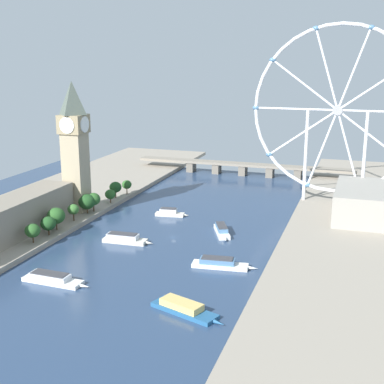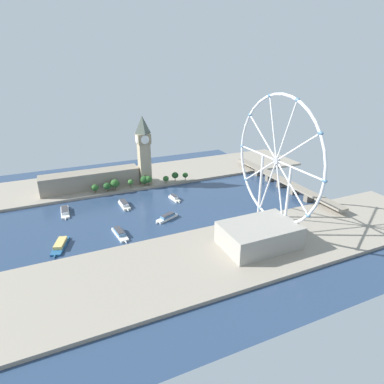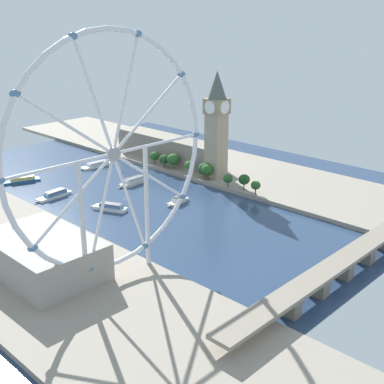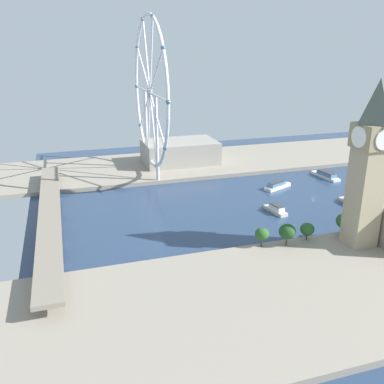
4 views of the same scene
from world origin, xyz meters
TOP-DOWN VIEW (x-y plane):
  - ground_plane at (0.00, 0.00)m, footprint 380.13×380.13m
  - riverbank_left at (-105.07, 0.00)m, footprint 90.00×520.00m
  - riverbank_right at (105.07, 0.00)m, footprint 90.00×520.00m
  - clock_tower at (-75.67, 23.00)m, footprint 16.60×16.60m
  - parliament_block at (-84.86, -42.24)m, footprint 22.00×114.47m
  - tree_row_embankment at (-65.85, 10.42)m, footprint 12.46×120.32m
  - ferris_wheel at (81.58, 97.50)m, footprint 115.89×3.20m
  - riverside_hall at (106.08, 67.40)m, footprint 41.30×62.66m
  - river_bridge at (0.00, 175.83)m, footprint 192.13×12.30m
  - tour_boat_0 at (37.37, -34.87)m, footprint 32.76×10.34m
  - tour_boat_1 at (36.28, -85.57)m, footprint 34.26×17.63m
  - tour_boat_2 at (-23.01, -16.79)m, footprint 29.24×8.69m
  - tour_boat_3 at (24.80, 15.01)m, footprint 15.58×27.34m
  - tour_boat_4 at (-31.23, -76.91)m, footprint 34.36×9.02m
  - tour_boat_5 at (-17.17, 39.21)m, footprint 22.35×8.09m

SIDE VIEW (x-z plane):
  - ground_plane at x=0.00m, z-range 0.00..0.00m
  - riverbank_left at x=-105.07m, z-range 0.00..3.00m
  - riverbank_right at x=105.07m, z-range 0.00..3.00m
  - tour_boat_1 at x=36.28m, z-range -0.40..4.20m
  - tour_boat_4 at x=-31.23m, z-range -0.38..4.21m
  - tour_boat_0 at x=37.37m, z-range -0.47..4.61m
  - tour_boat_3 at x=24.80m, z-range -0.42..4.66m
  - tour_boat_5 at x=-17.17m, z-range -0.55..4.80m
  - tour_boat_2 at x=-23.01m, z-range -0.39..4.90m
  - river_bridge at x=0.00m, z-range 2.28..12.72m
  - tree_row_embankment at x=-65.85m, z-range 3.92..17.20m
  - riverside_hall at x=106.08m, z-range 3.00..22.06m
  - parliament_block at x=-84.86m, z-range 3.00..23.95m
  - clock_tower at x=-75.67m, z-range 4.60..88.51m
  - ferris_wheel at x=81.58m, z-range 5.69..125.98m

